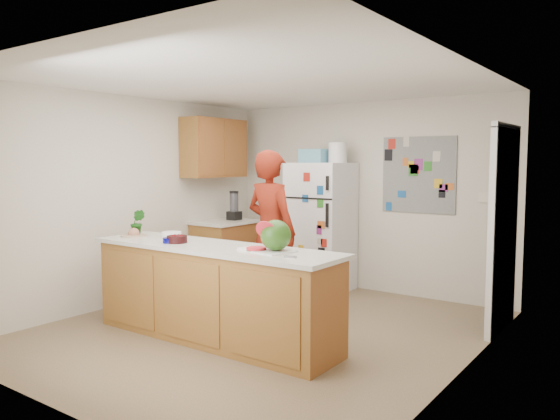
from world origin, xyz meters
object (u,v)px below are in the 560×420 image
Objects in this scene: refrigerator at (321,227)px; watermelon at (276,235)px; cherry_bowl at (177,239)px; person at (271,232)px.

watermelon is (0.96, -2.34, 0.22)m from refrigerator.
refrigerator is at bearing 86.63° from cherry_bowl.
cherry_bowl is (-0.15, -2.47, 0.11)m from refrigerator.
person is (0.12, -1.28, 0.07)m from refrigerator.
watermelon is 1.12m from cherry_bowl.
refrigerator is 2.47m from cherry_bowl.
cherry_bowl is at bearing -173.18° from watermelon.
refrigerator is at bearing 112.34° from watermelon.
watermelon is at bearing -67.66° from refrigerator.
cherry_bowl is at bearing 84.07° from person.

